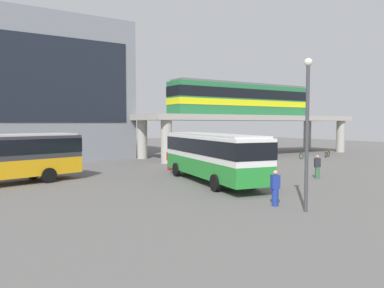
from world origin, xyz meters
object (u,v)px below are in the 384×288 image
Objects in this scene: bicycle_red at (264,156)px; train at (243,99)px; bicycle_black at (217,161)px; pedestrian_by_bike_rack at (317,168)px; pedestrian_near_building at (275,189)px; bicycle_orange at (221,159)px; bicycle_brown at (327,154)px; bus_main at (212,152)px; bicycle_green at (304,155)px; station_building at (8,91)px; pedestrian_walking_across at (169,161)px.

train is at bearing 75.09° from bicycle_red.
pedestrian_by_bike_rack is at bearing -86.03° from bicycle_black.
pedestrian_near_building is at bearing -116.94° from bicycle_black.
bicycle_brown is at bearing -7.14° from bicycle_orange.
bus_main is 12.69m from bicycle_orange.
bicycle_brown is 27.98m from pedestrian_near_building.
bicycle_green is 1.04× the size of pedestrian_near_building.
bicycle_brown is at bearing -43.96° from train.
station_building is 13.87× the size of pedestrian_walking_across.
bicycle_orange is 12.33m from pedestrian_by_bike_rack.
pedestrian_near_building is (-23.36, -15.40, 0.44)m from bicycle_brown.
station_building reaches higher than bicycle_orange.
train reaches higher than pedestrian_near_building.
station_building is at bearing 133.99° from bicycle_black.
bicycle_green is at bearing 38.37° from pedestrian_near_building.
train is 11.20× the size of pedestrian_walking_across.
bicycle_orange is at bearing 50.99° from bus_main.
station_building reaches higher than bicycle_brown.
bicycle_orange is at bearing 43.39° from bicycle_black.
bicycle_black is 6.20m from pedestrian_walking_across.
bus_main is 6.62× the size of pedestrian_near_building.
pedestrian_walking_across reaches higher than bicycle_black.
station_building is at bearing 151.31° from bicycle_brown.
bicycle_red is at bearing 48.47° from pedestrian_near_building.
train is at bearing 28.52° from pedestrian_walking_across.
train reaches higher than bicycle_green.
bicycle_red is at bearing 63.03° from pedestrian_by_bike_rack.
station_building is 34.27m from pedestrian_near_building.
train is 19.82m from pedestrian_by_bike_rack.
bicycle_black is at bearing -46.01° from station_building.
train is 10.92× the size of bicycle_green.
bicycle_brown is 0.94× the size of bicycle_black.
bicycle_brown is 0.94× the size of bicycle_green.
pedestrian_walking_across is (-6.00, -1.50, 0.46)m from bicycle_black.
pedestrian_walking_across reaches higher than bicycle_brown.
bus_main reaches higher than bicycle_red.
pedestrian_near_building reaches higher than bicycle_red.
pedestrian_near_building is at bearing -141.63° from bicycle_green.
bicycle_green is at bearing -18.17° from bicycle_red.
pedestrian_by_bike_rack reaches higher than bicycle_orange.
train is 10.71m from bicycle_orange.
pedestrian_walking_across is (-12.91, -2.55, 0.46)m from bicycle_red.
bus_main is 6.75× the size of bicycle_brown.
pedestrian_near_building reaches higher than bicycle_black.
pedestrian_walking_across is 1.04× the size of pedestrian_by_bike_rack.
train reaches higher than pedestrian_walking_across.
bus_main is 7.61m from pedestrian_near_building.
bicycle_brown and bicycle_black have the same top height.
bicycle_red is 22.60m from pedestrian_near_building.
bus_main is at bearing 78.50° from pedestrian_near_building.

